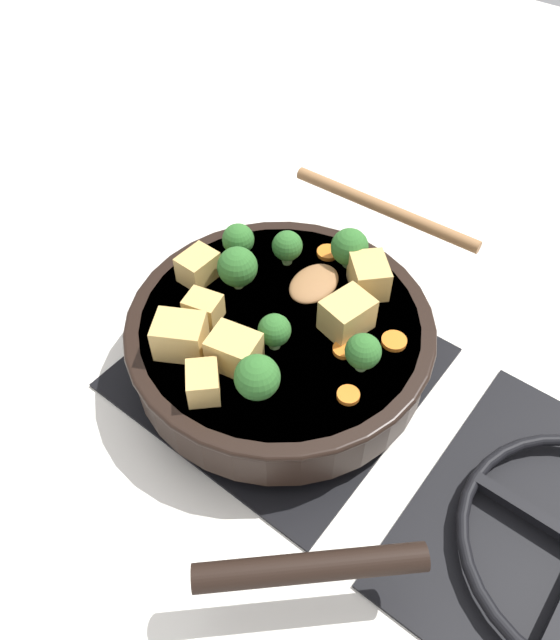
% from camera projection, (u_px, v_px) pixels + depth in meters
% --- Properties ---
extents(ground_plane, '(2.40, 2.40, 0.00)m').
position_uv_depth(ground_plane, '(280.00, 368.00, 0.73)').
color(ground_plane, white).
extents(front_burner_grate, '(0.31, 0.31, 0.03)m').
position_uv_depth(front_burner_grate, '(280.00, 362.00, 0.72)').
color(front_burner_grate, black).
rests_on(front_burner_grate, ground_plane).
extents(skillet_pan, '(0.43, 0.42, 0.06)m').
position_uv_depth(skillet_pan, '(280.00, 337.00, 0.68)').
color(skillet_pan, black).
rests_on(skillet_pan, front_burner_grate).
extents(wooden_spoon, '(0.21, 0.26, 0.02)m').
position_uv_depth(wooden_spoon, '(356.00, 237.00, 0.74)').
color(wooden_spoon, olive).
rests_on(wooden_spoon, skillet_pan).
extents(tofu_cube_center_large, '(0.04, 0.03, 0.03)m').
position_uv_depth(tofu_cube_center_large, '(198.00, 267.00, 0.70)').
color(tofu_cube_center_large, tan).
rests_on(tofu_cube_center_large, skillet_pan).
extents(tofu_cube_near_handle, '(0.06, 0.06, 0.04)m').
position_uv_depth(tofu_cube_near_handle, '(180.00, 336.00, 0.63)').
color(tofu_cube_near_handle, tan).
rests_on(tofu_cube_near_handle, skillet_pan).
extents(tofu_cube_east_chunk, '(0.06, 0.06, 0.04)m').
position_uv_depth(tofu_cube_east_chunk, '(369.00, 276.00, 0.68)').
color(tofu_cube_east_chunk, tan).
rests_on(tofu_cube_east_chunk, skillet_pan).
extents(tofu_cube_west_chunk, '(0.06, 0.05, 0.04)m').
position_uv_depth(tofu_cube_west_chunk, '(347.00, 315.00, 0.64)').
color(tofu_cube_west_chunk, tan).
rests_on(tofu_cube_west_chunk, skillet_pan).
extents(tofu_cube_back_piece, '(0.04, 0.04, 0.03)m').
position_uv_depth(tofu_cube_back_piece, '(203.00, 308.00, 0.66)').
color(tofu_cube_back_piece, tan).
rests_on(tofu_cube_back_piece, skillet_pan).
extents(tofu_cube_front_piece, '(0.05, 0.05, 0.04)m').
position_uv_depth(tofu_cube_front_piece, '(237.00, 352.00, 0.61)').
color(tofu_cube_front_piece, tan).
rests_on(tofu_cube_front_piece, skillet_pan).
extents(tofu_cube_mid_small, '(0.05, 0.05, 0.03)m').
position_uv_depth(tofu_cube_mid_small, '(206.00, 385.00, 0.59)').
color(tofu_cube_mid_small, tan).
rests_on(tofu_cube_mid_small, skillet_pan).
extents(broccoli_floret_near_spoon, '(0.04, 0.04, 0.04)m').
position_uv_depth(broccoli_floret_near_spoon, '(287.00, 246.00, 0.71)').
color(broccoli_floret_near_spoon, '#709956').
rests_on(broccoli_floret_near_spoon, skillet_pan).
extents(broccoli_floret_center_top, '(0.03, 0.03, 0.04)m').
position_uv_depth(broccoli_floret_center_top, '(274.00, 331.00, 0.62)').
color(broccoli_floret_center_top, '#709956').
rests_on(broccoli_floret_center_top, skillet_pan).
extents(broccoli_floret_east_rim, '(0.04, 0.04, 0.05)m').
position_uv_depth(broccoli_floret_east_rim, '(257.00, 378.00, 0.58)').
color(broccoli_floret_east_rim, '#709956').
rests_on(broccoli_floret_east_rim, skillet_pan).
extents(broccoli_floret_west_rim, '(0.04, 0.04, 0.04)m').
position_uv_depth(broccoli_floret_west_rim, '(365.00, 349.00, 0.61)').
color(broccoli_floret_west_rim, '#709956').
rests_on(broccoli_floret_west_rim, skillet_pan).
extents(broccoli_floret_north_edge, '(0.04, 0.04, 0.05)m').
position_uv_depth(broccoli_floret_north_edge, '(349.00, 247.00, 0.70)').
color(broccoli_floret_north_edge, '#709956').
rests_on(broccoli_floret_north_edge, skillet_pan).
extents(broccoli_floret_south_cluster, '(0.04, 0.04, 0.05)m').
position_uv_depth(broccoli_floret_south_cluster, '(237.00, 267.00, 0.68)').
color(broccoli_floret_south_cluster, '#709956').
rests_on(broccoli_floret_south_cluster, skillet_pan).
extents(broccoli_floret_mid_floret, '(0.04, 0.04, 0.04)m').
position_uv_depth(broccoli_floret_mid_floret, '(238.00, 240.00, 0.71)').
color(broccoli_floret_mid_floret, '#709956').
rests_on(broccoli_floret_mid_floret, skillet_pan).
extents(carrot_slice_orange_thin, '(0.02, 0.02, 0.01)m').
position_uv_depth(carrot_slice_orange_thin, '(344.00, 350.00, 0.64)').
color(carrot_slice_orange_thin, orange).
rests_on(carrot_slice_orange_thin, skillet_pan).
extents(carrot_slice_near_center, '(0.03, 0.03, 0.01)m').
position_uv_depth(carrot_slice_near_center, '(328.00, 253.00, 0.73)').
color(carrot_slice_near_center, orange).
rests_on(carrot_slice_near_center, skillet_pan).
extents(carrot_slice_edge_slice, '(0.03, 0.03, 0.01)m').
position_uv_depth(carrot_slice_edge_slice, '(394.00, 341.00, 0.64)').
color(carrot_slice_edge_slice, orange).
rests_on(carrot_slice_edge_slice, skillet_pan).
extents(carrot_slice_under_broccoli, '(0.02, 0.02, 0.01)m').
position_uv_depth(carrot_slice_under_broccoli, '(348.00, 395.00, 0.60)').
color(carrot_slice_under_broccoli, orange).
rests_on(carrot_slice_under_broccoli, skillet_pan).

